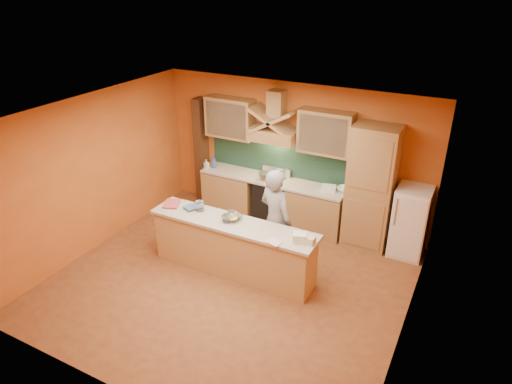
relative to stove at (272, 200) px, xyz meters
The scene contains 36 objects.
floor 2.27m from the stove, 82.23° to the right, with size 5.50×5.00×0.01m, color brown.
ceiling 3.23m from the stove, 82.23° to the right, with size 5.50×5.00×0.01m, color white.
wall_back 1.04m from the stove, 45.00° to the left, with size 5.50×0.02×2.80m, color #C46526.
wall_front 4.80m from the stove, 86.35° to the right, with size 5.50×0.02×2.80m, color #C46526.
wall_left 3.43m from the stove, 138.08° to the right, with size 0.02×5.00×2.80m, color #C46526.
wall_right 3.88m from the stove, 35.80° to the right, with size 0.02×5.00×2.80m, color #C46526.
base_cabinet_left 0.95m from the stove, behind, with size 1.10×0.60×0.86m, color #A97E4D.
base_cabinet_right 0.95m from the stove, ahead, with size 1.10×0.60×0.86m, color #A97E4D.
counter_top 0.45m from the stove, behind, with size 3.00×0.62×0.04m, color #B6AC9A.
stove is the anchor object (origin of this frame).
backsplash 0.85m from the stove, 90.00° to the left, with size 3.00×0.03×0.70m, color #173327.
range_hood 1.37m from the stove, 90.00° to the left, with size 0.92×0.50×0.24m, color #A97E4D.
hood_chimney 1.96m from the stove, 90.00° to the left, with size 0.30×0.30×0.50m, color #A97E4D.
upper_cabinet_left 1.85m from the stove, behind, with size 1.00×0.35×0.80m, color #A97E4D.
upper_cabinet_right 1.85m from the stove, ahead, with size 1.00×0.35×0.80m, color #A97E4D.
pantry_column 2.07m from the stove, ahead, with size 0.80×0.60×2.30m, color #A97E4D.
fridge 2.71m from the stove, ahead, with size 0.58×0.60×1.30m, color white.
trim_column_left 1.89m from the stove, behind, with size 0.20×0.30×2.30m, color #472816.
island_body 1.91m from the stove, 83.99° to the right, with size 2.80×0.55×0.88m, color tan.
island_top 1.97m from the stove, 83.99° to the right, with size 2.90×0.62×0.05m, color #B6AC9A.
person 1.68m from the stove, 62.23° to the right, with size 0.66×0.43×1.81m, color gray.
pot_large 0.55m from the stove, 129.21° to the right, with size 0.24×0.24×0.16m, color silver.
pot_small 0.55m from the stove, 62.45° to the left, with size 0.22×0.22×0.15m, color silver.
soap_bottle_a 1.56m from the stove, behind, with size 0.09×0.09×0.19m, color beige.
soap_bottle_b 1.46m from the stove, behind, with size 0.10×0.10×0.27m, color #345091.
bowl_back 1.53m from the stove, ahead, with size 0.26×0.26×0.08m, color white.
dish_rack 1.28m from the stove, ahead, with size 0.26×0.20×0.09m, color white.
book_lower 2.29m from the stove, 121.91° to the right, with size 0.26×0.35×0.03m, color #BF4448.
book_upper 1.98m from the stove, 113.31° to the right, with size 0.21×0.29×0.02m, color #425F91.
jar_large 1.96m from the stove, 105.51° to the right, with size 0.15×0.15×0.17m, color white.
jar_small 2.02m from the stove, 86.76° to the right, with size 0.13×0.13×0.14m, color silver.
kitchen_scale 1.86m from the stove, 86.60° to the right, with size 0.13×0.13×0.11m, color white.
mixing_bowl 1.90m from the stove, 85.43° to the right, with size 0.31×0.31×0.08m, color silver.
cloth 2.44m from the stove, 63.51° to the right, with size 0.22×0.16×0.01m, color beige.
grocery_bag_a 2.45m from the stove, 54.19° to the right, with size 0.21×0.17×0.13m, color #ECE3C2.
grocery_bag_b 2.51m from the stove, 51.35° to the right, with size 0.18×0.14×0.11m, color beige.
Camera 1 is at (3.22, -5.24, 4.62)m, focal length 32.00 mm.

